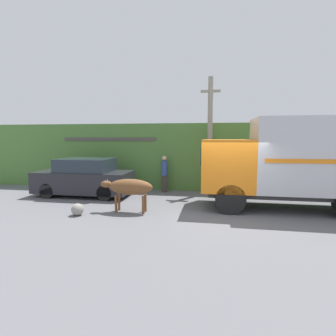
{
  "coord_description": "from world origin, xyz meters",
  "views": [
    {
      "loc": [
        -0.55,
        -9.14,
        2.68
      ],
      "look_at": [
        -2.18,
        0.32,
        1.54
      ],
      "focal_mm": 28.0,
      "sensor_mm": 36.0,
      "label": 1
    }
  ],
  "objects_px": {
    "parked_suv": "(84,178)",
    "pedestrian_on_hill": "(164,172)",
    "utility_pole": "(210,134)",
    "brown_cow": "(129,187)",
    "roadside_rock": "(77,209)",
    "cargo_truck": "(294,160)"
  },
  "relations": [
    {
      "from": "cargo_truck",
      "to": "pedestrian_on_hill",
      "type": "xyz_separation_m",
      "value": [
        -5.21,
        2.31,
        -0.84
      ]
    },
    {
      "from": "brown_cow",
      "to": "utility_pole",
      "type": "bearing_deg",
      "value": 40.2
    },
    {
      "from": "parked_suv",
      "to": "pedestrian_on_hill",
      "type": "xyz_separation_m",
      "value": [
        3.47,
        1.42,
        0.17
      ]
    },
    {
      "from": "cargo_truck",
      "to": "utility_pole",
      "type": "relative_size",
      "value": 1.15
    },
    {
      "from": "utility_pole",
      "to": "pedestrian_on_hill",
      "type": "bearing_deg",
      "value": -176.34
    },
    {
      "from": "utility_pole",
      "to": "roadside_rock",
      "type": "distance_m",
      "value": 6.78
    },
    {
      "from": "parked_suv",
      "to": "pedestrian_on_hill",
      "type": "relative_size",
      "value": 2.43
    },
    {
      "from": "pedestrian_on_hill",
      "to": "roadside_rock",
      "type": "relative_size",
      "value": 4.29
    },
    {
      "from": "brown_cow",
      "to": "pedestrian_on_hill",
      "type": "xyz_separation_m",
      "value": [
        0.59,
        3.62,
        0.1
      ]
    },
    {
      "from": "brown_cow",
      "to": "parked_suv",
      "type": "relative_size",
      "value": 0.45
    },
    {
      "from": "parked_suv",
      "to": "utility_pole",
      "type": "bearing_deg",
      "value": 16.19
    },
    {
      "from": "parked_suv",
      "to": "utility_pole",
      "type": "relative_size",
      "value": 0.79
    },
    {
      "from": "pedestrian_on_hill",
      "to": "utility_pole",
      "type": "xyz_separation_m",
      "value": [
        2.15,
        0.14,
        1.83
      ]
    },
    {
      "from": "cargo_truck",
      "to": "utility_pole",
      "type": "xyz_separation_m",
      "value": [
        -3.06,
        2.45,
        0.99
      ]
    },
    {
      "from": "cargo_truck",
      "to": "utility_pole",
      "type": "height_order",
      "value": "utility_pole"
    },
    {
      "from": "utility_pole",
      "to": "brown_cow",
      "type": "bearing_deg",
      "value": -126.17
    },
    {
      "from": "cargo_truck",
      "to": "parked_suv",
      "type": "height_order",
      "value": "cargo_truck"
    },
    {
      "from": "brown_cow",
      "to": "pedestrian_on_hill",
      "type": "relative_size",
      "value": 1.08
    },
    {
      "from": "roadside_rock",
      "to": "brown_cow",
      "type": "bearing_deg",
      "value": 23.29
    },
    {
      "from": "cargo_truck",
      "to": "brown_cow",
      "type": "relative_size",
      "value": 3.24
    },
    {
      "from": "cargo_truck",
      "to": "parked_suv",
      "type": "relative_size",
      "value": 1.44
    },
    {
      "from": "brown_cow",
      "to": "utility_pole",
      "type": "height_order",
      "value": "utility_pole"
    }
  ]
}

